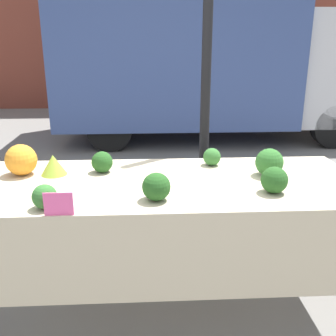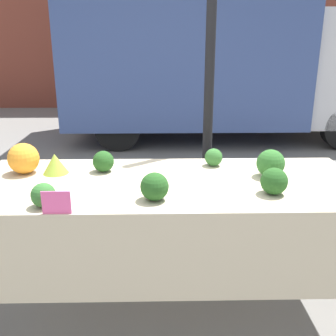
% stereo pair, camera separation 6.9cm
% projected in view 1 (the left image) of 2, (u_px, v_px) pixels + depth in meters
% --- Properties ---
extents(ground_plane, '(40.00, 40.00, 0.00)m').
position_uv_depth(ground_plane, '(168.00, 303.00, 2.52)').
color(ground_plane, gray).
extents(tent_pole, '(0.07, 0.07, 2.60)m').
position_uv_depth(tent_pole, '(206.00, 84.00, 2.79)').
color(tent_pole, black).
rests_on(tent_pole, ground_plane).
extents(parked_truck, '(5.08, 2.01, 2.68)m').
position_uv_depth(parked_truck, '(206.00, 52.00, 6.33)').
color(parked_truck, '#384C84').
rests_on(parked_truck, ground_plane).
extents(market_table, '(2.23, 0.88, 0.83)m').
position_uv_depth(market_table, '(169.00, 201.00, 2.22)').
color(market_table, beige).
rests_on(market_table, ground_plane).
extents(orange_cauliflower, '(0.19, 0.19, 0.19)m').
position_uv_depth(orange_cauliflower, '(21.00, 160.00, 2.34)').
color(orange_cauliflower, orange).
rests_on(orange_cauliflower, market_table).
extents(romanesco_head, '(0.15, 0.15, 0.12)m').
position_uv_depth(romanesco_head, '(53.00, 165.00, 2.35)').
color(romanesco_head, '#93B238').
rests_on(romanesco_head, market_table).
extents(broccoli_head_0, '(0.14, 0.14, 0.14)m').
position_uv_depth(broccoli_head_0, '(156.00, 187.00, 1.97)').
color(broccoli_head_0, '#23511E').
rests_on(broccoli_head_0, market_table).
extents(broccoli_head_1, '(0.12, 0.12, 0.12)m').
position_uv_depth(broccoli_head_1, '(45.00, 197.00, 1.88)').
color(broccoli_head_1, '#336B2D').
rests_on(broccoli_head_1, market_table).
extents(broccoli_head_2, '(0.13, 0.13, 0.13)m').
position_uv_depth(broccoli_head_2, '(102.00, 162.00, 2.39)').
color(broccoli_head_2, '#23511E').
rests_on(broccoli_head_2, market_table).
extents(broccoli_head_3, '(0.11, 0.11, 0.11)m').
position_uv_depth(broccoli_head_3, '(212.00, 157.00, 2.52)').
color(broccoli_head_3, '#336B2D').
rests_on(broccoli_head_3, market_table).
extents(broccoli_head_4, '(0.17, 0.17, 0.17)m').
position_uv_depth(broccoli_head_4, '(269.00, 162.00, 2.32)').
color(broccoli_head_4, '#2D6628').
rests_on(broccoli_head_4, market_table).
extents(broccoli_head_5, '(0.14, 0.14, 0.14)m').
position_uv_depth(broccoli_head_5, '(274.00, 180.00, 2.07)').
color(broccoli_head_5, '#23511E').
rests_on(broccoli_head_5, market_table).
extents(price_sign, '(0.14, 0.01, 0.11)m').
position_uv_depth(price_sign, '(58.00, 204.00, 1.81)').
color(price_sign, '#F45B9E').
rests_on(price_sign, market_table).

